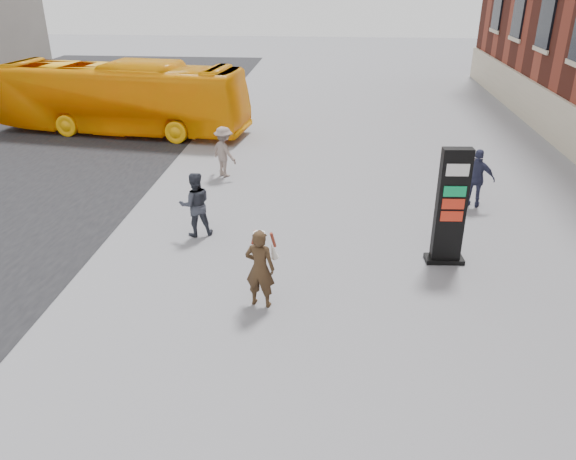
# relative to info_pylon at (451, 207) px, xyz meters

# --- Properties ---
(ground) EXTENTS (100.00, 100.00, 0.00)m
(ground) POSITION_rel_info_pylon_xyz_m (-3.47, -2.23, -1.39)
(ground) COLOR #9E9EA3
(info_pylon) EXTENTS (0.92, 0.50, 2.79)m
(info_pylon) POSITION_rel_info_pylon_xyz_m (0.00, 0.00, 0.00)
(info_pylon) COLOR black
(info_pylon) RESTS_ON ground
(woman) EXTENTS (0.73, 0.68, 1.70)m
(woman) POSITION_rel_info_pylon_xyz_m (-4.11, -2.24, -0.52)
(woman) COLOR #3E2C1C
(woman) RESTS_ON ground
(bus) EXTENTS (10.74, 3.80, 2.93)m
(bus) POSITION_rel_info_pylon_xyz_m (-11.56, 10.65, 0.07)
(bus) COLOR #FFA706
(bus) RESTS_ON road
(pedestrian_a) EXTENTS (1.00, 0.89, 1.70)m
(pedestrian_a) POSITION_rel_info_pylon_xyz_m (-6.20, 0.96, -0.54)
(pedestrian_a) COLOR #2F323C
(pedestrian_a) RESTS_ON ground
(pedestrian_b) EXTENTS (1.22, 1.19, 1.67)m
(pedestrian_b) POSITION_rel_info_pylon_xyz_m (-6.33, 5.55, -0.56)
(pedestrian_b) COLOR gray
(pedestrian_b) RESTS_ON ground
(pedestrian_c) EXTENTS (1.09, 0.72, 1.72)m
(pedestrian_c) POSITION_rel_info_pylon_xyz_m (1.41, 3.54, -0.53)
(pedestrian_c) COLOR #323654
(pedestrian_c) RESTS_ON ground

